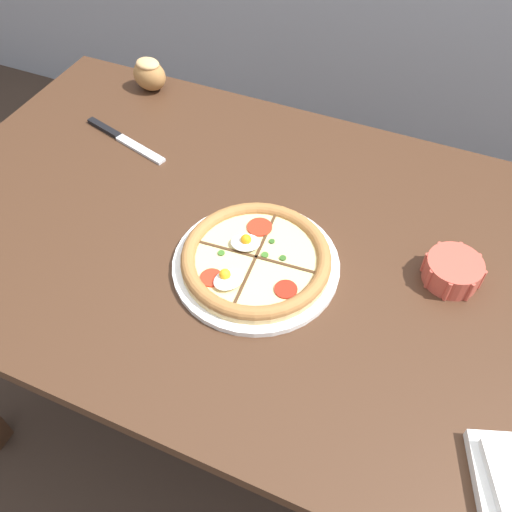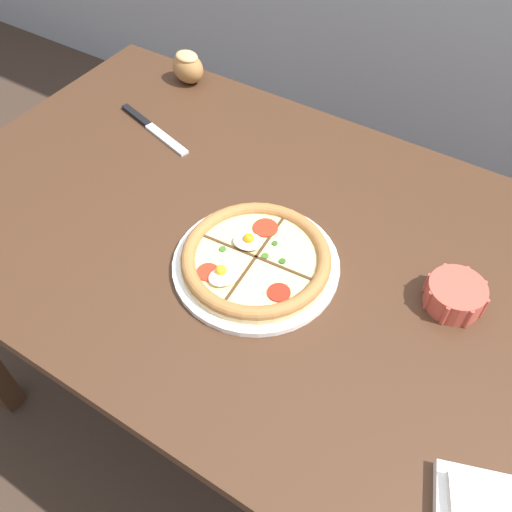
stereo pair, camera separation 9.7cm
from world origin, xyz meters
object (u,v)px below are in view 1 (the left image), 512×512
object	(u,v)px
pizza	(256,260)
ramekin_bowl	(453,270)
knife_main	(124,139)
dining_table	(283,277)
bread_piece_near	(149,74)

from	to	relation	value
pizza	ramekin_bowl	distance (m)	0.35
knife_main	pizza	bearing A→B (deg)	-11.89
ramekin_bowl	knife_main	xyz separation A→B (m)	(-0.76, 0.11, -0.02)
dining_table	ramekin_bowl	bearing A→B (deg)	7.97
ramekin_bowl	knife_main	size ratio (longest dim) A/B	0.45
pizza	bread_piece_near	world-z (taller)	bread_piece_near
dining_table	bread_piece_near	xyz separation A→B (m)	(-0.51, 0.36, 0.14)
pizza	bread_piece_near	bearing A→B (deg)	137.82
dining_table	ramekin_bowl	xyz separation A→B (m)	(0.30, 0.04, 0.12)
pizza	knife_main	size ratio (longest dim) A/B	1.28
pizza	ramekin_bowl	bearing A→B (deg)	18.72
dining_table	knife_main	world-z (taller)	knife_main
bread_piece_near	ramekin_bowl	bearing A→B (deg)	-21.58
dining_table	bread_piece_near	size ratio (longest dim) A/B	15.33
dining_table	bread_piece_near	bearing A→B (deg)	144.43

